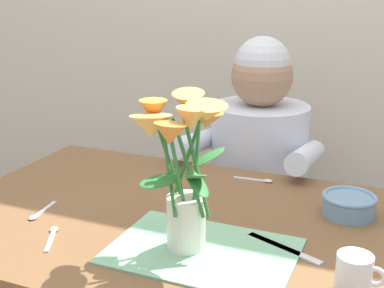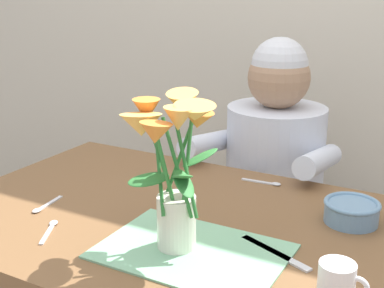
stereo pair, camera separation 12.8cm
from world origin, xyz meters
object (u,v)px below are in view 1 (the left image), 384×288
(flower_vase, at_px, (182,158))
(ceramic_bowl, at_px, (349,204))
(seated_person, at_px, (257,196))
(dinner_knife, at_px, (284,248))
(coffee_cup, at_px, (355,274))

(flower_vase, distance_m, ceramic_bowl, 0.48)
(seated_person, height_order, dinner_knife, seated_person)
(seated_person, distance_m, flower_vase, 0.85)
(seated_person, xyz_separation_m, ceramic_bowl, (0.36, -0.44, 0.21))
(flower_vase, bearing_deg, ceramic_bowl, 45.40)
(ceramic_bowl, bearing_deg, flower_vase, -134.60)
(dinner_knife, height_order, coffee_cup, coffee_cup)
(ceramic_bowl, height_order, dinner_knife, ceramic_bowl)
(ceramic_bowl, relative_size, dinner_knife, 0.72)
(seated_person, xyz_separation_m, coffee_cup, (0.41, -0.79, 0.22))
(ceramic_bowl, xyz_separation_m, coffee_cup, (0.05, -0.35, 0.01))
(coffee_cup, bearing_deg, flower_vase, 174.80)
(dinner_knife, bearing_deg, seated_person, 132.27)
(seated_person, distance_m, ceramic_bowl, 0.60)
(flower_vase, height_order, coffee_cup, flower_vase)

